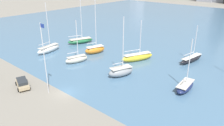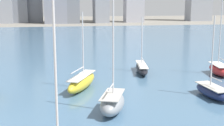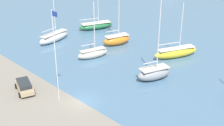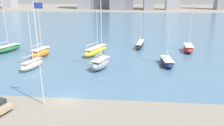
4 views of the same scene
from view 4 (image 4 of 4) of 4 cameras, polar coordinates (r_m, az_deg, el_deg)
ground_plane at (r=33.45m, az=-11.67°, el=-8.96°), size 500.00×500.00×0.00m
harbor_water at (r=99.99m, az=-0.30°, el=9.53°), size 180.00×140.00×0.00m
flag_pole at (r=29.88m, az=-18.59°, el=2.52°), size 1.24×0.14×13.92m
sailboat_navy at (r=47.92m, az=14.14°, el=0.37°), size 2.97×6.95×10.50m
sailboat_yellow at (r=54.34m, az=-4.22°, el=3.25°), size 5.72×9.28×10.84m
sailboat_green at (r=63.18m, az=-25.83°, el=3.44°), size 5.65×8.97×15.69m
sailboat_black at (r=62.42m, az=7.33°, el=4.88°), size 3.34×9.45×9.62m
sailboat_red at (r=60.28m, az=19.34°, el=3.69°), size 3.40×6.83×12.55m
sailboat_gray at (r=44.27m, az=-2.98°, el=-0.09°), size 4.49×6.63×13.49m
sailboat_cream at (r=47.06m, az=-20.17°, el=-0.30°), size 3.44×6.39×11.15m
sailboat_orange at (r=54.83m, az=-18.10°, el=2.68°), size 4.14×6.55×17.10m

